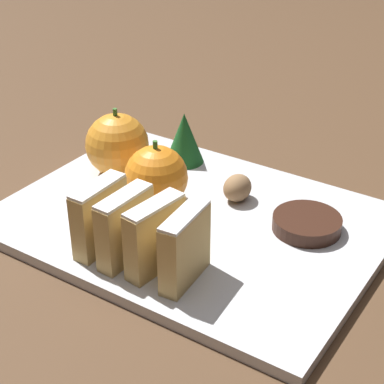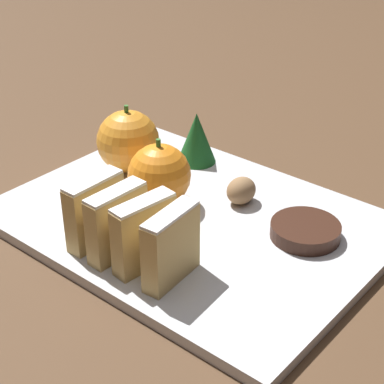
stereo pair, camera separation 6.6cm
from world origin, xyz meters
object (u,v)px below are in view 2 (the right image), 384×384
Objects in this scene: orange_near at (161,174)px; chocolate_cookie at (305,231)px; orange_far at (128,141)px; walnut at (241,191)px.

chocolate_cookie is (0.04, -0.16, -0.03)m from orange_near.
orange_far is (0.03, 0.08, 0.00)m from orange_near.
orange_near reaches higher than walnut.
chocolate_cookie is (-0.01, -0.09, -0.01)m from walnut.
walnut is at bearing 81.37° from chocolate_cookie.
orange_near is 1.09× the size of chocolate_cookie.
chocolate_cookie is at bearing -98.63° from walnut.
orange_far is at bearing 69.08° from orange_near.
orange_far is 0.24m from chocolate_cookie.
orange_far reaches higher than chocolate_cookie.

